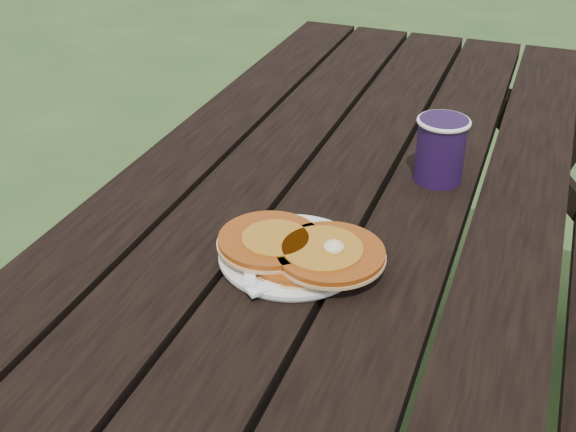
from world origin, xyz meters
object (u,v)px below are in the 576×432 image
(plate, at_px, (292,256))
(picnic_table, at_px, (331,350))
(coffee_cup, at_px, (441,146))
(pancake_stack, at_px, (301,249))

(plate, bearing_deg, picnic_table, 91.27)
(plate, relative_size, coffee_cup, 1.82)
(pancake_stack, bearing_deg, plate, 156.07)
(picnic_table, height_order, pancake_stack, pancake_stack)
(plate, xyz_separation_m, pancake_stack, (0.02, -0.01, 0.02))
(coffee_cup, bearing_deg, picnic_table, -154.82)
(picnic_table, xyz_separation_m, pancake_stack, (0.02, -0.25, 0.41))
(picnic_table, xyz_separation_m, plate, (0.01, -0.24, 0.39))
(plate, height_order, pancake_stack, pancake_stack)
(plate, bearing_deg, coffee_cup, 64.38)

